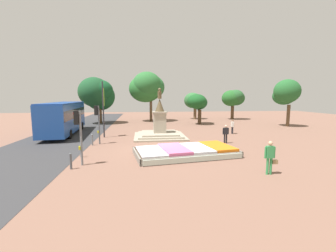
{
  "coord_description": "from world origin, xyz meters",
  "views": [
    {
      "loc": [
        -1.2,
        -16.75,
        4.03
      ],
      "look_at": [
        1.06,
        2.56,
        1.48
      ],
      "focal_mm": 24.0,
      "sensor_mm": 36.0,
      "label": 1
    }
  ],
  "objects": [
    {
      "name": "park_tree_far_left",
      "position": [
        -0.19,
        20.1,
        5.55
      ],
      "size": [
        5.77,
        5.23,
        7.97
      ],
      "color": "brown",
      "rests_on": "ground_plane"
    },
    {
      "name": "kerb_bollard_mid_a",
      "position": [
        -5.28,
        -1.57,
        0.47
      ],
      "size": [
        0.11,
        0.11,
        0.89
      ],
      "color": "slate",
      "rests_on": "ground_plane"
    },
    {
      "name": "park_tree_street_side",
      "position": [
        18.1,
        11.63,
        4.48
      ],
      "size": [
        3.51,
        3.52,
        6.32
      ],
      "color": "brown",
      "rests_on": "ground_plane"
    },
    {
      "name": "pedestrian_with_handbag",
      "position": [
        5.36,
        -6.16,
        1.0
      ],
      "size": [
        0.73,
        0.24,
        1.77
      ],
      "color": "#338C4C",
      "rests_on": "ground_plane"
    },
    {
      "name": "flower_planter",
      "position": [
        1.84,
        -1.88,
        0.26
      ],
      "size": [
        7.34,
        4.59,
        0.59
      ],
      "color": "#38281C",
      "rests_on": "ground_plane"
    },
    {
      "name": "kerb_bollard_south",
      "position": [
        -5.17,
        -4.08,
        0.48
      ],
      "size": [
        0.14,
        0.14,
        0.92
      ],
      "color": "#4C5156",
      "rests_on": "ground_plane"
    },
    {
      "name": "park_tree_distant",
      "position": [
        7.98,
        22.94,
        3.38
      ],
      "size": [
        3.02,
        2.92,
        4.74
      ],
      "color": "brown",
      "rests_on": "ground_plane"
    },
    {
      "name": "pedestrian_crossing_plaza",
      "position": [
        8.58,
        6.43,
        0.89
      ],
      "size": [
        0.23,
        0.57,
        1.56
      ],
      "color": "black",
      "rests_on": "ground_plane"
    },
    {
      "name": "city_bus",
      "position": [
        -9.5,
        8.34,
        1.95
      ],
      "size": [
        3.32,
        10.7,
        3.41
      ],
      "color": "#1E4799",
      "rests_on": "ground_plane"
    },
    {
      "name": "banner_pole",
      "position": [
        -4.94,
        5.91,
        2.93
      ],
      "size": [
        0.14,
        0.7,
        5.51
      ],
      "color": "#2D2D33",
      "rests_on": "ground_plane"
    },
    {
      "name": "pedestrian_near_planter",
      "position": [
        5.99,
        1.68,
        0.92
      ],
      "size": [
        0.57,
        0.25,
        1.61
      ],
      "color": "black",
      "rests_on": "ground_plane"
    },
    {
      "name": "traffic_light_near_crossing",
      "position": [
        -4.85,
        -3.4,
        2.24
      ],
      "size": [
        0.41,
        0.3,
        3.23
      ],
      "color": "slate",
      "rests_on": "ground_plane"
    },
    {
      "name": "traffic_light_mid_block",
      "position": [
        -4.92,
        2.66,
        2.27
      ],
      "size": [
        0.41,
        0.3,
        3.28
      ],
      "color": "#4C5156",
      "rests_on": "ground_plane"
    },
    {
      "name": "street_asphalt_strip",
      "position": [
        -9.01,
        0.0,
        0.01
      ],
      "size": [
        6.96,
        74.94,
        0.01
      ],
      "primitive_type": "cube",
      "color": "#333335",
      "rests_on": "ground_plane"
    },
    {
      "name": "statue_monument",
      "position": [
        0.56,
        5.38,
        0.8
      ],
      "size": [
        5.04,
        5.04,
        4.87
      ],
      "color": "#9D937F",
      "rests_on": "ground_plane"
    },
    {
      "name": "ground_plane",
      "position": [
        0.0,
        0.0,
        0.0
      ],
      "size": [
        85.65,
        85.65,
        0.0
      ],
      "primitive_type": "plane",
      "color": "brown"
    },
    {
      "name": "park_tree_far_right",
      "position": [
        6.95,
        15.44,
        3.22
      ],
      "size": [
        3.28,
        3.92,
        4.39
      ],
      "color": "#4C3823",
      "rests_on": "ground_plane"
    },
    {
      "name": "park_tree_behind_statue",
      "position": [
        14.99,
        21.47,
        3.8
      ],
      "size": [
        4.15,
        3.24,
        5.22
      ],
      "color": "#4C3823",
      "rests_on": "ground_plane"
    },
    {
      "name": "kerb_bollard_mid_b",
      "position": [
        -5.32,
        2.17,
        0.5
      ],
      "size": [
        0.14,
        0.14,
        0.95
      ],
      "color": "slate",
      "rests_on": "ground_plane"
    },
    {
      "name": "park_tree_mid_canopy",
      "position": [
        -7.77,
        18.16,
        4.56
      ],
      "size": [
        5.18,
        5.26,
        6.88
      ],
      "color": "#4C3823",
      "rests_on": "ground_plane"
    }
  ]
}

